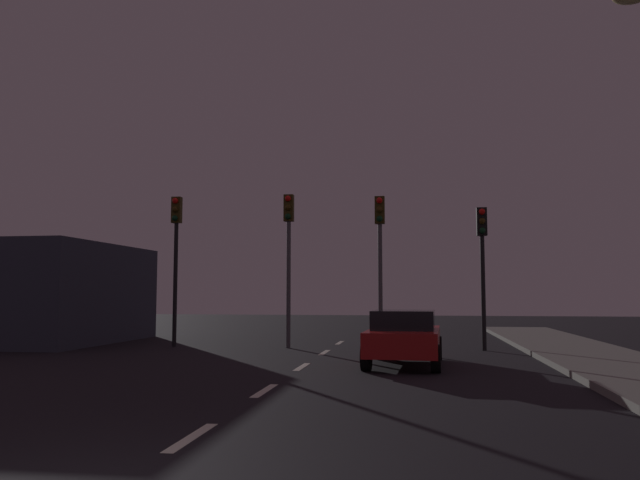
{
  "coord_description": "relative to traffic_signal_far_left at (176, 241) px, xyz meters",
  "views": [
    {
      "loc": [
        2.8,
        -5.05,
        1.79
      ],
      "look_at": [
        -0.02,
        13.23,
        3.37
      ],
      "focal_mm": 35.24,
      "sensor_mm": 36.0,
      "label": 1
    }
  ],
  "objects": [
    {
      "name": "ground_plane",
      "position": [
        5.34,
        -8.34,
        -3.56
      ],
      "size": [
        80.0,
        80.0,
        0.0
      ],
      "primitive_type": "plane",
      "color": "black"
    },
    {
      "name": "lane_stripe_second",
      "position": [
        5.34,
        -12.74,
        -3.56
      ],
      "size": [
        0.16,
        1.6,
        0.01
      ],
      "primitive_type": "cube",
      "color": "silver",
      "rests_on": "ground_plane"
    },
    {
      "name": "lane_stripe_third",
      "position": [
        5.34,
        -8.94,
        -3.56
      ],
      "size": [
        0.16,
        1.6,
        0.01
      ],
      "primitive_type": "cube",
      "color": "silver",
      "rests_on": "ground_plane"
    },
    {
      "name": "lane_stripe_fourth",
      "position": [
        5.34,
        -5.14,
        -3.56
      ],
      "size": [
        0.16,
        1.6,
        0.01
      ],
      "primitive_type": "cube",
      "color": "silver",
      "rests_on": "ground_plane"
    },
    {
      "name": "lane_stripe_fifth",
      "position": [
        5.34,
        -1.34,
        -3.56
      ],
      "size": [
        0.16,
        1.6,
        0.01
      ],
      "primitive_type": "cube",
      "color": "silver",
      "rests_on": "ground_plane"
    },
    {
      "name": "lane_stripe_sixth",
      "position": [
        5.34,
        2.46,
        -3.56
      ],
      "size": [
        0.16,
        1.6,
        0.01
      ],
      "primitive_type": "cube",
      "color": "silver",
      "rests_on": "ground_plane"
    },
    {
      "name": "traffic_signal_far_left",
      "position": [
        0.0,
        0.0,
        0.0
      ],
      "size": [
        0.32,
        0.38,
        5.1
      ],
      "color": "black",
      "rests_on": "ground_plane"
    },
    {
      "name": "traffic_signal_center_left",
      "position": [
        3.94,
        -0.0,
        -0.01
      ],
      "size": [
        0.32,
        0.38,
        5.09
      ],
      "color": "#4C4C51",
      "rests_on": "ground_plane"
    },
    {
      "name": "traffic_signal_center_right",
      "position": [
        6.97,
        -0.0,
        -0.09
      ],
      "size": [
        0.32,
        0.38,
        4.96
      ],
      "color": "#4C4C51",
      "rests_on": "ground_plane"
    },
    {
      "name": "traffic_signal_far_right",
      "position": [
        10.21,
        -0.0,
        -0.38
      ],
      "size": [
        0.32,
        0.38,
        4.52
      ],
      "color": "black",
      "rests_on": "ground_plane"
    },
    {
      "name": "car_stopped_ahead",
      "position": [
        7.81,
        -4.44,
        -2.85
      ],
      "size": [
        1.96,
        3.92,
        1.37
      ],
      "color": "#B21919",
      "rests_on": "ground_plane"
    },
    {
      "name": "storefront_left",
      "position": [
        -5.0,
        1.01,
        -1.78
      ],
      "size": [
        4.68,
        7.29,
        3.57
      ],
      "primitive_type": "cube",
      "color": "#333847",
      "rests_on": "ground_plane"
    }
  ]
}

